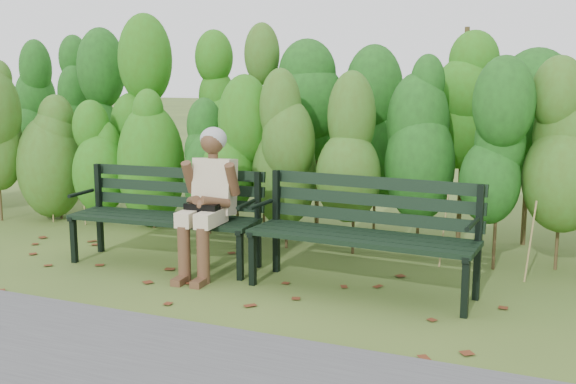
% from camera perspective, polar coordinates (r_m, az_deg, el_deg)
% --- Properties ---
extents(ground, '(80.00, 80.00, 0.00)m').
position_cam_1_polar(ground, '(5.60, -1.41, -8.16)').
color(ground, '#3F5623').
extents(hedge_band, '(11.04, 1.67, 2.42)m').
position_cam_1_polar(hedge_band, '(7.07, 4.81, 6.00)').
color(hedge_band, '#47381E').
rests_on(hedge_band, ground).
extents(leaf_litter, '(6.04, 2.26, 0.01)m').
position_cam_1_polar(leaf_litter, '(5.51, 0.72, -8.43)').
color(leaf_litter, '#5C2B16').
rests_on(leaf_litter, ground).
extents(bench_left, '(1.79, 0.69, 0.88)m').
position_cam_1_polar(bench_left, '(6.33, -10.06, -1.34)').
color(bench_left, black).
rests_on(bench_left, ground).
extents(bench_right, '(1.86, 0.69, 0.91)m').
position_cam_1_polar(bench_right, '(5.48, 6.59, -2.77)').
color(bench_right, black).
rests_on(bench_right, ground).
extents(seated_woman, '(0.52, 0.76, 1.28)m').
position_cam_1_polar(seated_woman, '(5.91, -6.77, -0.02)').
color(seated_woman, beige).
rests_on(seated_woman, ground).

